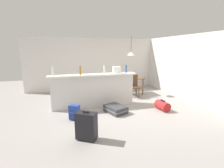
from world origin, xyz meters
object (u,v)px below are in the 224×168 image
object	(u,v)px
suitcase_upright_black	(86,126)
pendant_lamp	(131,54)
bottle_clear	(104,70)
bottle_blue	(126,69)
grocery_bag	(117,70)
dining_table	(129,80)
bottle_amber	(80,71)
duffel_bag_red	(162,106)
backpack_blue	(74,112)
bottle_white	(52,71)
suitcase_flat_charcoal	(115,109)
dining_chair_near_partition	(133,85)

from	to	relation	value
suitcase_upright_black	pendant_lamp	bearing A→B (deg)	53.26
bottle_clear	bottle_blue	xyz separation A→B (m)	(0.82, 0.04, -0.01)
grocery_bag	dining_table	xyz separation A→B (m)	(0.98, 1.16, -0.60)
pendant_lamp	bottle_clear	bearing A→B (deg)	-143.23
bottle_amber	bottle_clear	xyz separation A→B (m)	(0.82, 0.10, -0.01)
duffel_bag_red	backpack_blue	bearing A→B (deg)	178.08
pendant_lamp	backpack_blue	bearing A→B (deg)	-141.93
bottle_white	backpack_blue	world-z (taller)	bottle_white
bottle_white	duffel_bag_red	size ratio (longest dim) A/B	0.57
pendant_lamp	bottle_white	bearing A→B (deg)	-161.60
grocery_bag	suitcase_flat_charcoal	distance (m)	1.41
backpack_blue	duffel_bag_red	world-z (taller)	backpack_blue
grocery_bag	dining_table	distance (m)	1.63
bottle_blue	dining_chair_near_partition	distance (m)	1.13
bottle_clear	grocery_bag	xyz separation A→B (m)	(0.45, 0.01, -0.03)
bottle_blue	pendant_lamp	xyz separation A→B (m)	(0.62, 1.03, 0.51)
bottle_blue	duffel_bag_red	distance (m)	1.77
bottle_white	bottle_amber	size ratio (longest dim) A/B	0.97
dining_chair_near_partition	suitcase_upright_black	world-z (taller)	dining_chair_near_partition
suitcase_upright_black	dining_table	bearing A→B (deg)	54.08
suitcase_upright_black	grocery_bag	bearing A→B (deg)	56.74
bottle_amber	duffel_bag_red	bearing A→B (deg)	-20.20
dining_table	dining_chair_near_partition	size ratio (longest dim) A/B	1.18
pendant_lamp	backpack_blue	world-z (taller)	pendant_lamp
bottle_blue	grocery_bag	size ratio (longest dim) A/B	1.01
bottle_blue	backpack_blue	world-z (taller)	bottle_blue
dining_chair_near_partition	suitcase_upright_black	xyz separation A→B (m)	(-2.35, -2.77, -0.19)
bottle_white	bottle_blue	bearing A→B (deg)	0.03
bottle_white	backpack_blue	xyz separation A→B (m)	(0.55, -0.97, -1.08)
dining_table	dining_chair_near_partition	xyz separation A→B (m)	(-0.03, -0.51, -0.13)
suitcase_flat_charcoal	duffel_bag_red	distance (m)	1.56
suitcase_flat_charcoal	dining_chair_near_partition	bearing A→B (deg)	48.81
suitcase_flat_charcoal	suitcase_upright_black	bearing A→B (deg)	-129.27
pendant_lamp	suitcase_flat_charcoal	xyz separation A→B (m)	(-1.28, -1.84, -1.67)
duffel_bag_red	bottle_amber	bearing A→B (deg)	159.80
bottle_white	suitcase_flat_charcoal	distance (m)	2.32
bottle_clear	pendant_lamp	distance (m)	1.86
duffel_bag_red	pendant_lamp	bearing A→B (deg)	96.93
pendant_lamp	duffel_bag_red	distance (m)	2.67
backpack_blue	dining_table	bearing A→B (deg)	39.38
suitcase_flat_charcoal	bottle_white	bearing A→B (deg)	156.15
pendant_lamp	backpack_blue	size ratio (longest dim) A/B	2.00
bottle_amber	bottle_blue	distance (m)	1.65
suitcase_flat_charcoal	suitcase_upright_black	size ratio (longest dim) A/B	1.33
grocery_bag	pendant_lamp	size ratio (longest dim) A/B	0.31
bottle_blue	bottle_clear	bearing A→B (deg)	-177.33
bottle_amber	suitcase_flat_charcoal	bearing A→B (deg)	-34.48
bottle_blue	dining_table	bearing A→B (deg)	61.45
bottle_white	dining_chair_near_partition	size ratio (longest dim) A/B	0.31
bottle_white	suitcase_flat_charcoal	bearing A→B (deg)	-23.85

